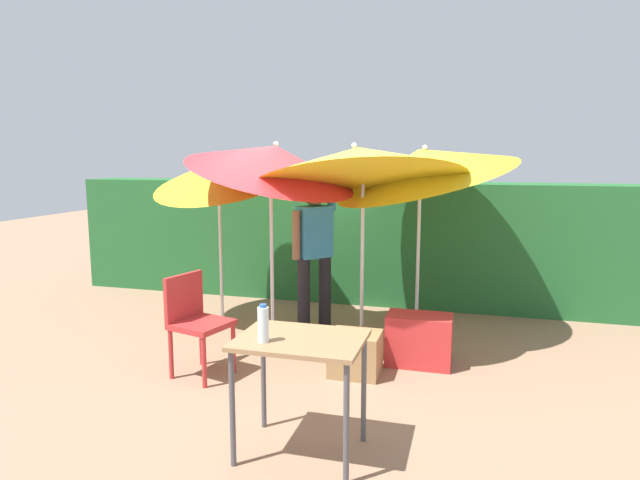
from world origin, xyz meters
name	(u,v)px	position (x,y,z in m)	size (l,w,h in m)	color
ground_plane	(312,358)	(0.00, 0.00, 0.00)	(24.00, 24.00, 0.00)	#937056
hedge_row	(361,241)	(0.00, 2.31, 0.79)	(8.00, 0.70, 1.58)	#23602D
umbrella_rainbow	(359,166)	(0.34, 0.47, 1.82)	(2.17, 2.11, 2.36)	silver
umbrella_orange	(273,161)	(-0.48, 0.30, 1.87)	(1.76, 1.72, 2.31)	silver
umbrella_yellow	(221,171)	(-1.28, 0.80, 1.75)	(1.60, 1.58, 2.15)	silver
umbrella_navy	(422,165)	(0.91, 0.98, 1.82)	(1.99, 1.93, 2.33)	silver
person_vendor	(314,247)	(-0.22, 0.86, 0.93)	(0.42, 0.48, 1.88)	black
chair_plastic	(195,318)	(-0.87, -0.65, 0.51)	(0.54, 0.54, 0.89)	#B72D2D
cooler_box	(419,340)	(1.00, 0.11, 0.24)	(0.59, 0.35, 0.47)	red
crate_cardboard	(355,354)	(0.49, -0.28, 0.19)	(0.44, 0.37, 0.38)	#9E7A4C
folding_table	(301,353)	(0.42, -1.65, 0.68)	(0.80, 0.60, 0.78)	#4C4C51
bottle_water	(263,324)	(0.22, -1.79, 0.89)	(0.07, 0.07, 0.24)	silver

